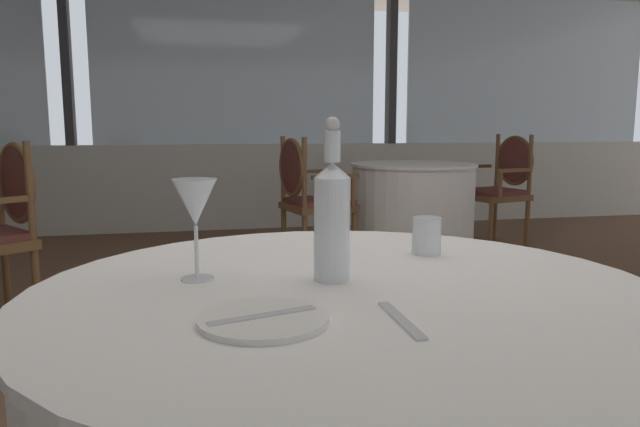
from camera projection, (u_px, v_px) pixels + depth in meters
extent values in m
plane|color=brown|center=(333.00, 421.00, 2.08)|extent=(14.06, 14.06, 0.00)
cube|color=beige|center=(241.00, 187.00, 5.94)|extent=(10.06, 0.12, 0.85)
cube|color=silver|center=(238.00, 64.00, 5.78)|extent=(2.78, 0.02, 1.56)
cube|color=#333338|center=(66.00, 61.00, 5.44)|extent=(0.08, 0.14, 1.56)
cube|color=silver|center=(528.00, 71.00, 6.43)|extent=(2.78, 0.02, 1.56)
cube|color=#333338|center=(391.00, 68.00, 6.09)|extent=(0.08, 0.14, 1.56)
cylinder|color=white|center=(347.00, 292.00, 1.11)|extent=(1.19, 1.19, 0.02)
cylinder|color=white|center=(263.00, 319.00, 0.91)|extent=(0.20, 0.20, 0.01)
cube|color=silver|center=(263.00, 316.00, 0.91)|extent=(0.17, 0.07, 0.00)
cube|color=silver|center=(401.00, 320.00, 0.91)|extent=(0.02, 0.18, 0.00)
cylinder|color=white|center=(332.00, 229.00, 1.14)|extent=(0.07, 0.07, 0.20)
cone|color=white|center=(332.00, 170.00, 1.13)|extent=(0.07, 0.07, 0.03)
cylinder|color=white|center=(332.00, 146.00, 1.12)|extent=(0.03, 0.03, 0.06)
sphere|color=silver|center=(332.00, 124.00, 1.11)|extent=(0.03, 0.03, 0.03)
cylinder|color=white|center=(197.00, 279.00, 1.16)|extent=(0.06, 0.06, 0.00)
cylinder|color=white|center=(197.00, 252.00, 1.15)|extent=(0.01, 0.01, 0.10)
cone|color=white|center=(195.00, 202.00, 1.14)|extent=(0.09, 0.09, 0.09)
cylinder|color=white|center=(427.00, 236.00, 1.39)|extent=(0.07, 0.07, 0.09)
cylinder|color=white|center=(414.00, 165.00, 4.72)|extent=(1.01, 1.01, 0.02)
cylinder|color=white|center=(412.00, 210.00, 4.77)|extent=(0.98, 0.98, 0.71)
cube|color=brown|center=(318.00, 207.00, 4.40)|extent=(0.55, 0.55, 0.05)
cube|color=brown|center=(318.00, 201.00, 4.40)|extent=(0.51, 0.51, 0.04)
cylinder|color=brown|center=(330.00, 231.00, 4.70)|extent=(0.04, 0.04, 0.41)
cylinder|color=brown|center=(354.00, 239.00, 4.34)|extent=(0.04, 0.04, 0.41)
cylinder|color=brown|center=(284.00, 234.00, 4.53)|extent=(0.04, 0.04, 0.41)
cylinder|color=brown|center=(305.00, 244.00, 4.17)|extent=(0.04, 0.04, 0.41)
cylinder|color=brown|center=(283.00, 169.00, 4.46)|extent=(0.04, 0.04, 0.50)
cylinder|color=brown|center=(304.00, 173.00, 4.10)|extent=(0.04, 0.04, 0.50)
ellipsoid|color=brown|center=(291.00, 168.00, 4.27)|extent=(0.14, 0.39, 0.42)
torus|color=brown|center=(291.00, 168.00, 4.27)|extent=(0.13, 0.43, 0.43)
cube|color=brown|center=(307.00, 172.00, 4.60)|extent=(0.37, 0.12, 0.03)
cylinder|color=brown|center=(323.00, 185.00, 4.67)|extent=(0.03, 0.03, 0.22)
cube|color=brown|center=(336.00, 177.00, 4.15)|extent=(0.37, 0.12, 0.03)
cylinder|color=brown|center=(353.00, 191.00, 4.23)|extent=(0.03, 0.03, 0.22)
cube|color=brown|center=(494.00, 196.00, 5.11)|extent=(0.55, 0.55, 0.05)
cube|color=brown|center=(494.00, 191.00, 5.11)|extent=(0.51, 0.51, 0.04)
cylinder|color=brown|center=(491.00, 227.00, 4.88)|extent=(0.04, 0.04, 0.40)
cylinder|color=brown|center=(460.00, 220.00, 5.24)|extent=(0.04, 0.04, 0.40)
cylinder|color=brown|center=(527.00, 224.00, 5.05)|extent=(0.04, 0.04, 0.40)
cylinder|color=brown|center=(495.00, 217.00, 5.41)|extent=(0.04, 0.04, 0.40)
cylinder|color=brown|center=(530.00, 165.00, 4.98)|extent=(0.04, 0.04, 0.51)
cylinder|color=brown|center=(497.00, 162.00, 5.34)|extent=(0.04, 0.04, 0.51)
ellipsoid|color=brown|center=(515.00, 161.00, 5.16)|extent=(0.14, 0.39, 0.43)
torus|color=brown|center=(515.00, 161.00, 5.16)|extent=(0.13, 0.43, 0.44)
cube|color=brown|center=(514.00, 170.00, 4.85)|extent=(0.37, 0.12, 0.03)
cylinder|color=brown|center=(500.00, 184.00, 4.80)|extent=(0.03, 0.03, 0.22)
cube|color=brown|center=(474.00, 166.00, 5.29)|extent=(0.37, 0.12, 0.03)
cylinder|color=brown|center=(461.00, 179.00, 5.25)|extent=(0.03, 0.03, 0.22)
cylinder|color=brown|center=(37.00, 288.00, 3.03)|extent=(0.04, 0.04, 0.41)
cylinder|color=brown|center=(6.00, 275.00, 3.30)|extent=(0.04, 0.04, 0.41)
cylinder|color=brown|center=(30.00, 191.00, 2.96)|extent=(0.04, 0.04, 0.50)
ellipsoid|color=brown|center=(16.00, 183.00, 3.10)|extent=(0.27, 0.35, 0.42)
torus|color=brown|center=(16.00, 183.00, 3.10)|extent=(0.28, 0.37, 0.43)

